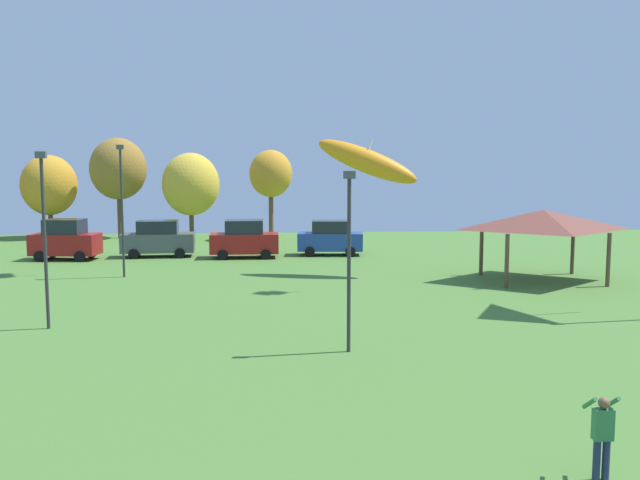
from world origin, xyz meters
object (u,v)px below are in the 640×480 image
Objects in this scene: light_post_3 at (44,230)px; park_pavilion at (543,220)px; person_standing_mid_field at (602,433)px; light_post_2 at (122,204)px; parked_car_rightmost_in_row at (330,238)px; treeline_tree_2 at (118,169)px; parked_car_leftmost at (65,240)px; parked_car_third_from_left at (244,239)px; treeline_tree_1 at (49,185)px; light_post_0 at (349,250)px; parked_car_second_from_left at (158,239)px; treeline_tree_3 at (191,184)px; kite_flying_6 at (367,161)px; treeline_tree_4 at (271,174)px.

park_pavilion is at bearing 21.11° from light_post_3.
light_post_2 reaches higher than person_standing_mid_field.
parked_car_rightmost_in_row is 0.54× the size of treeline_tree_2.
parked_car_leftmost is 0.99× the size of parked_car_third_from_left.
park_pavilion is 1.03× the size of light_post_3.
parked_car_rightmost_in_row is at bearing 8.15° from parked_car_third_from_left.
parked_car_leftmost is 28.02m from park_pavilion.
parked_car_third_from_left is (10.98, -0.03, -0.05)m from parked_car_leftmost.
parked_car_third_from_left is 0.65× the size of treeline_tree_1.
parked_car_leftmost is at bearing 125.41° from light_post_2.
park_pavilion is 38.47m from treeline_tree_1.
parked_car_leftmost reaches higher than person_standing_mid_field.
person_standing_mid_field is 49.87m from treeline_tree_1.
parked_car_rightmost_in_row is 0.68× the size of light_post_3.
light_post_3 reaches higher than park_pavilion.
parked_car_third_from_left is 0.68× the size of light_post_3.
person_standing_mid_field is 27.76m from light_post_2.
parked_car_third_from_left is 0.54× the size of treeline_tree_2.
treeline_tree_2 is at bearing 112.41° from light_post_0.
park_pavilion is 21.49m from light_post_2.
treeline_tree_2 is at bearing 109.84° from parked_car_second_from_left.
person_standing_mid_field is 0.21× the size of treeline_tree_2.
light_post_0 reaches higher than parked_car_leftmost.
treeline_tree_3 reaches higher than light_post_0.
kite_flying_6 is 0.84× the size of light_post_2.
person_standing_mid_field is at bearing -82.14° from treeline_tree_4.
treeline_tree_2 is at bearing 102.25° from light_post_2.
treeline_tree_2 is (-14.13, 34.26, 2.27)m from light_post_0.
treeline_tree_2 reaches higher than light_post_3.
person_standing_mid_field is 34.41m from parked_car_second_from_left.
light_post_0 is at bearing -60.57° from treeline_tree_1.
light_post_0 is at bearing -67.59° from treeline_tree_2.
park_pavilion is at bearing -56.23° from treeline_tree_4.
park_pavilion is at bearing -7.44° from light_post_2.
parked_car_third_from_left is 0.75× the size of light_post_0.
light_post_3 is at bearing -68.30° from parked_car_leftmost.
person_standing_mid_field is at bearing -42.73° from light_post_3.
light_post_3 is at bearing -95.62° from parked_car_second_from_left.
treeline_tree_3 is at bearing 111.11° from parked_car_third_from_left.
treeline_tree_1 is at bearing 127.76° from parked_car_second_from_left.
treeline_tree_1 is (-22.49, 20.04, -1.82)m from kite_flying_6.
parked_car_third_from_left is at bearing -50.34° from treeline_tree_2.
person_standing_mid_field is 0.24× the size of light_post_2.
light_post_0 is at bearing -48.19° from parked_car_leftmost.
light_post_3 is (-10.36, 3.86, 0.33)m from light_post_0.
light_post_0 reaches higher than person_standing_mid_field.
light_post_3 reaches higher than parked_car_second_from_left.
kite_flying_6 is 25.73m from treeline_tree_2.
treeline_tree_4 is (1.78, 10.44, 3.93)m from parked_car_third_from_left.
treeline_tree_1 is 5.76m from treeline_tree_2.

